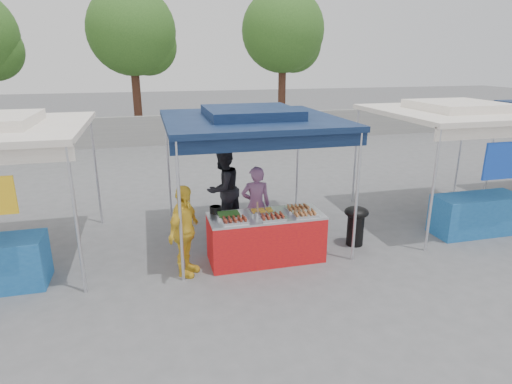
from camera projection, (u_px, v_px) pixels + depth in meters
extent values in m
plane|color=slate|center=(264.00, 257.00, 7.78)|extent=(80.00, 80.00, 0.00)
cube|color=gray|center=(194.00, 129.00, 17.76)|extent=(40.00, 0.25, 1.20)
cylinder|color=silver|center=(180.00, 214.00, 6.62)|extent=(0.05, 0.05, 2.30)
cylinder|color=silver|center=(357.00, 199.00, 7.33)|extent=(0.05, 0.05, 2.30)
cylinder|color=silver|center=(168.00, 168.00, 9.39)|extent=(0.05, 0.05, 2.30)
cylinder|color=silver|center=(297.00, 160.00, 10.10)|extent=(0.05, 0.05, 2.30)
cube|color=#122448|center=(251.00, 120.00, 7.99)|extent=(3.20, 3.20, 0.10)
cube|color=#122448|center=(251.00, 113.00, 7.95)|extent=(1.65, 1.65, 0.18)
cube|color=#122448|center=(274.00, 142.00, 6.65)|extent=(3.20, 0.04, 0.25)
cylinder|color=silver|center=(77.00, 223.00, 6.26)|extent=(0.05, 0.05, 2.30)
cylinder|color=silver|center=(96.00, 172.00, 9.03)|extent=(0.05, 0.05, 2.30)
cylinder|color=silver|center=(433.00, 192.00, 7.68)|extent=(0.05, 0.05, 2.30)
cylinder|color=silver|center=(355.00, 156.00, 10.45)|extent=(0.05, 0.05, 2.30)
cylinder|color=silver|center=(460.00, 150.00, 11.17)|extent=(0.05, 0.05, 2.30)
cube|color=white|center=(457.00, 112.00, 9.06)|extent=(3.20, 3.20, 0.10)
cube|color=white|center=(457.00, 106.00, 9.02)|extent=(1.65, 1.65, 0.18)
cube|color=white|center=(512.00, 131.00, 7.72)|extent=(3.20, 0.04, 0.25)
cube|color=#226AB5|center=(476.00, 214.00, 8.73)|extent=(1.80, 0.70, 0.80)
cube|color=blue|center=(507.00, 160.00, 7.87)|extent=(1.00, 0.04, 0.70)
cylinder|color=silver|center=(492.00, 148.00, 11.40)|extent=(0.05, 0.05, 2.30)
cylinder|color=#48281B|center=(136.00, 91.00, 18.73)|extent=(0.36, 0.36, 4.05)
sphere|color=#376822|center=(131.00, 31.00, 17.98)|extent=(3.70, 3.70, 3.70)
sphere|color=#376822|center=(147.00, 45.00, 18.48)|extent=(2.55, 2.55, 2.55)
cylinder|color=#48281B|center=(282.00, 87.00, 20.36)|extent=(0.36, 0.36, 4.14)
sphere|color=#376822|center=(283.00, 31.00, 19.59)|extent=(3.79, 3.79, 3.79)
sphere|color=#376822|center=(294.00, 44.00, 20.10)|extent=(2.60, 2.60, 2.60)
cube|color=red|center=(266.00, 238.00, 7.57)|extent=(2.00, 0.80, 0.81)
cube|color=silver|center=(266.00, 216.00, 7.44)|extent=(2.00, 0.80, 0.04)
cube|color=silver|center=(235.00, 221.00, 7.08)|extent=(0.42, 0.30, 0.05)
cube|color=maroon|center=(235.00, 219.00, 7.07)|extent=(0.35, 0.25, 0.02)
cube|color=silver|center=(273.00, 218.00, 7.21)|extent=(0.42, 0.30, 0.05)
cube|color=maroon|center=(273.00, 216.00, 7.20)|extent=(0.35, 0.25, 0.02)
cube|color=silver|center=(305.00, 215.00, 7.36)|extent=(0.42, 0.30, 0.05)
cube|color=#C37843|center=(305.00, 213.00, 7.35)|extent=(0.35, 0.25, 0.02)
cube|color=silver|center=(229.00, 216.00, 7.32)|extent=(0.42, 0.30, 0.05)
cube|color=#2E6121|center=(229.00, 214.00, 7.31)|extent=(0.35, 0.25, 0.02)
cube|color=silver|center=(262.00, 212.00, 7.51)|extent=(0.42, 0.30, 0.05)
cube|color=gold|center=(262.00, 210.00, 7.50)|extent=(0.35, 0.25, 0.02)
cube|color=silver|center=(298.00, 209.00, 7.63)|extent=(0.42, 0.30, 0.05)
cube|color=#C37843|center=(298.00, 207.00, 7.62)|extent=(0.35, 0.25, 0.02)
cylinder|color=black|center=(216.00, 210.00, 7.50)|extent=(0.21, 0.21, 0.12)
cylinder|color=silver|center=(257.00, 215.00, 7.27)|extent=(0.08, 0.08, 0.10)
cylinder|color=black|center=(355.00, 230.00, 8.20)|extent=(0.32, 0.32, 0.62)
ellipsoid|color=black|center=(357.00, 212.00, 8.09)|extent=(0.46, 0.46, 0.21)
cube|color=#1644B5|center=(230.00, 241.00, 8.07)|extent=(0.48, 0.33, 0.29)
cube|color=#1644B5|center=(278.00, 237.00, 8.20)|extent=(0.55, 0.38, 0.33)
cube|color=#1644B5|center=(278.00, 222.00, 8.11)|extent=(0.52, 0.37, 0.31)
imported|color=#996190|center=(256.00, 205.00, 8.15)|extent=(0.60, 0.43, 1.53)
imported|color=black|center=(223.00, 189.00, 8.82)|extent=(1.07, 1.03, 1.74)
imported|color=yellow|center=(184.00, 231.00, 6.93)|extent=(0.80, 0.97, 1.54)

